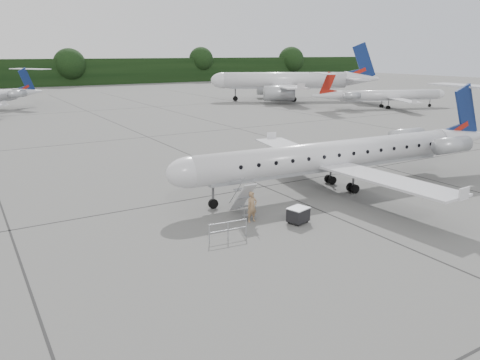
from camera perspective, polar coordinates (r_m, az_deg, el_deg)
ground at (r=32.87m, az=14.59°, el=-2.74°), size 320.00×320.00×0.00m
treeline at (r=153.43m, az=-23.07°, el=11.93°), size 260.00×4.00×8.00m
main_regional_jet at (r=34.73m, az=11.24°, el=4.63°), size 29.74×22.33×7.29m
airstair at (r=29.08m, az=0.33°, el=-2.23°), size 0.99×2.16×2.28m
passenger at (r=28.13m, az=1.47°, el=-3.29°), size 0.71×0.48×1.88m
safety_railing at (r=25.66m, az=-1.47°, el=-6.20°), size 2.20×0.29×1.00m
baggage_cart at (r=28.26m, az=7.11°, el=-4.25°), size 1.37×1.22×1.01m
bg_narrowbody at (r=100.15m, az=5.48°, el=12.95°), size 39.93×35.93×11.77m
bg_regional_right at (r=90.71m, az=17.89°, el=10.40°), size 29.22×24.73×6.54m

